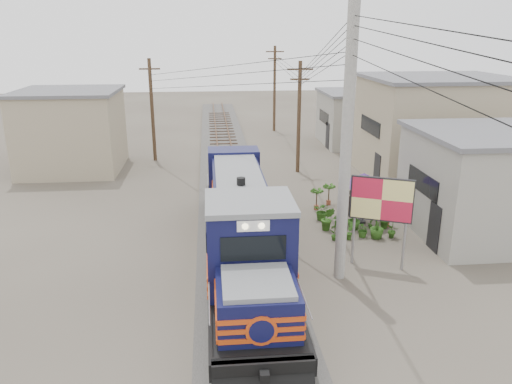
{
  "coord_description": "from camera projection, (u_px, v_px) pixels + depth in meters",
  "views": [
    {
      "loc": [
        -1.18,
        -16.84,
        8.74
      ],
      "look_at": [
        0.75,
        3.24,
        2.2
      ],
      "focal_mm": 35.0,
      "sensor_mm": 36.0,
      "label": 1
    }
  ],
  "objects": [
    {
      "name": "vendor",
      "position": [
        350.0,
        205.0,
        23.82
      ],
      "size": [
        0.6,
        0.41,
        1.57
      ],
      "primitive_type": "imported",
      "rotation": [
        0.0,
        0.0,
        3.21
      ],
      "color": "black",
      "rests_on": "ground"
    },
    {
      "name": "plant_nursery",
      "position": [
        352.0,
        221.0,
        22.74
      ],
      "size": [
        3.44,
        3.36,
        1.12
      ],
      "color": "#2A5718",
      "rests_on": "ground"
    },
    {
      "name": "ballast",
      "position": [
        231.0,
        191.0,
        28.19
      ],
      "size": [
        3.6,
        70.0,
        0.16
      ],
      "primitive_type": "cube",
      "color": "#595651",
      "rests_on": "ground"
    },
    {
      "name": "shophouse_back",
      "position": [
        361.0,
        118.0,
        39.93
      ],
      "size": [
        6.3,
        6.3,
        4.2
      ],
      "color": "gray",
      "rests_on": "ground"
    },
    {
      "name": "track",
      "position": [
        231.0,
        188.0,
        28.13
      ],
      "size": [
        1.15,
        70.0,
        0.12
      ],
      "color": "#51331E",
      "rests_on": "ground"
    },
    {
      "name": "shophouse_left",
      "position": [
        71.0,
        130.0,
        32.18
      ],
      "size": [
        6.3,
        6.3,
        5.2
      ],
      "color": "gray",
      "rests_on": "ground"
    },
    {
      "name": "wooden_pole_left",
      "position": [
        152.0,
        108.0,
        34.2
      ],
      "size": [
        1.6,
        0.24,
        7.0
      ],
      "color": "#4C3826",
      "rests_on": "ground"
    },
    {
      "name": "ground",
      "position": [
        244.0,
        275.0,
        18.74
      ],
      "size": [
        120.0,
        120.0,
        0.0
      ],
      "primitive_type": "plane",
      "color": "#473F35",
      "rests_on": "ground"
    },
    {
      "name": "locomotive",
      "position": [
        242.0,
        226.0,
        19.03
      ],
      "size": [
        2.74,
        14.91,
        3.7
      ],
      "color": "black",
      "rests_on": "ground"
    },
    {
      "name": "utility_pole_main",
      "position": [
        346.0,
        145.0,
        17.05
      ],
      "size": [
        0.4,
        0.4,
        10.0
      ],
      "color": "#9E9B93",
      "rests_on": "ground"
    },
    {
      "name": "market_umbrella",
      "position": [
        364.0,
        179.0,
        23.17
      ],
      "size": [
        2.42,
        2.42,
        2.45
      ],
      "rotation": [
        0.0,
        0.0,
        0.09
      ],
      "color": "black",
      "rests_on": "ground"
    },
    {
      "name": "shophouse_front",
      "position": [
        500.0,
        183.0,
        21.91
      ],
      "size": [
        7.35,
        6.3,
        4.7
      ],
      "color": "gray",
      "rests_on": "ground"
    },
    {
      "name": "billboard",
      "position": [
        381.0,
        202.0,
        18.61
      ],
      "size": [
        2.17,
        1.05,
        3.59
      ],
      "rotation": [
        0.0,
        0.0,
        -0.42
      ],
      "color": "#99999E",
      "rests_on": "ground"
    },
    {
      "name": "shophouse_mid",
      "position": [
        434.0,
        128.0,
        30.29
      ],
      "size": [
        8.4,
        7.35,
        6.2
      ],
      "color": "gray",
      "rests_on": "ground"
    },
    {
      "name": "wooden_pole_far",
      "position": [
        275.0,
        87.0,
        44.48
      ],
      "size": [
        1.6,
        0.24,
        7.5
      ],
      "color": "#4C3826",
      "rests_on": "ground"
    },
    {
      "name": "power_lines",
      "position": [
        228.0,
        56.0,
        24.44
      ],
      "size": [
        9.65,
        19.0,
        3.3
      ],
      "color": "black",
      "rests_on": "ground"
    },
    {
      "name": "wooden_pole_mid",
      "position": [
        299.0,
        115.0,
        31.28
      ],
      "size": [
        1.6,
        0.24,
        7.0
      ],
      "color": "#4C3826",
      "rests_on": "ground"
    }
  ]
}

